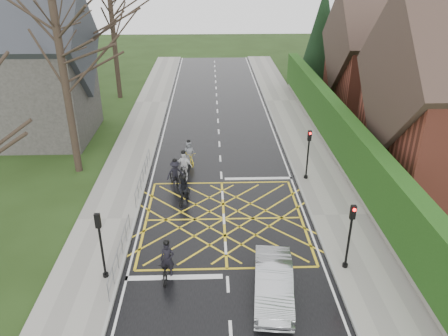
{
  "coord_description": "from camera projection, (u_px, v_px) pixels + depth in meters",
  "views": [
    {
      "loc": [
        -0.62,
        -19.12,
        12.22
      ],
      "look_at": [
        0.12,
        3.37,
        1.3
      ],
      "focal_mm": 35.0,
      "sensor_mm": 36.0,
      "label": 1
    }
  ],
  "objects": [
    {
      "name": "stone_wall",
      "position": [
        341.0,
        162.0,
        28.02
      ],
      "size": [
        0.5,
        38.0,
        0.7
      ],
      "primitive_type": "cube",
      "color": "slate",
      "rests_on": "ground"
    },
    {
      "name": "sidewalk_left",
      "position": [
        107.0,
        220.0,
        22.34
      ],
      "size": [
        3.0,
        80.0,
        0.15
      ],
      "primitive_type": "cube",
      "color": "gray",
      "rests_on": "ground"
    },
    {
      "name": "church",
      "position": [
        27.0,
        71.0,
        30.79
      ],
      "size": [
        8.8,
        7.8,
        11.0
      ],
      "color": "#2D2B28",
      "rests_on": "ground"
    },
    {
      "name": "road",
      "position": [
        224.0,
        219.0,
        22.54
      ],
      "size": [
        9.0,
        80.0,
        0.01
      ],
      "primitive_type": "cube",
      "color": "black",
      "rests_on": "ground"
    },
    {
      "name": "cyclist_rear",
      "position": [
        168.0,
        265.0,
        18.29
      ],
      "size": [
        0.79,
        1.88,
        1.79
      ],
      "rotation": [
        0.0,
        0.0,
        -0.09
      ],
      "color": "black",
      "rests_on": "ground"
    },
    {
      "name": "tree_far",
      "position": [
        112.0,
        19.0,
        38.92
      ],
      "size": [
        8.4,
        8.4,
        10.4
      ],
      "color": "black",
      "rests_on": "ground"
    },
    {
      "name": "cyclist_mid",
      "position": [
        175.0,
        176.0,
        25.49
      ],
      "size": [
        1.31,
        1.94,
        1.78
      ],
      "rotation": [
        0.0,
        0.0,
        0.41
      ],
      "color": "black",
      "rests_on": "ground"
    },
    {
      "name": "cyclist_front",
      "position": [
        184.0,
        169.0,
        26.22
      ],
      "size": [
        1.12,
        2.01,
        1.94
      ],
      "rotation": [
        0.0,
        0.0,
        -0.3
      ],
      "color": "black",
      "rests_on": "ground"
    },
    {
      "name": "traffic_light_ne",
      "position": [
        308.0,
        155.0,
        25.74
      ],
      "size": [
        0.24,
        0.31,
        3.21
      ],
      "rotation": [
        0.0,
        0.0,
        3.14
      ],
      "color": "black",
      "rests_on": "ground"
    },
    {
      "name": "sidewalk_right",
      "position": [
        339.0,
        216.0,
        22.69
      ],
      "size": [
        3.0,
        80.0,
        0.15
      ],
      "primitive_type": "cube",
      "color": "gray",
      "rests_on": "ground"
    },
    {
      "name": "hedge",
      "position": [
        345.0,
        136.0,
        27.25
      ],
      "size": [
        0.9,
        38.0,
        2.8
      ],
      "primitive_type": "cube",
      "color": "#1A3D10",
      "rests_on": "stone_wall"
    },
    {
      "name": "house_far",
      "position": [
        389.0,
        59.0,
        37.26
      ],
      "size": [
        9.8,
        8.8,
        10.3
      ],
      "color": "brown",
      "rests_on": "ground"
    },
    {
      "name": "cyclist_back",
      "position": [
        184.0,
        193.0,
        23.81
      ],
      "size": [
        0.92,
        1.68,
        1.62
      ],
      "rotation": [
        0.0,
        0.0,
        -0.31
      ],
      "color": "black",
      "rests_on": "ground"
    },
    {
      "name": "traffic_light_sw",
      "position": [
        102.0,
        247.0,
        17.63
      ],
      "size": [
        0.24,
        0.31,
        3.21
      ],
      "color": "black",
      "rests_on": "ground"
    },
    {
      "name": "ground",
      "position": [
        224.0,
        219.0,
        22.55
      ],
      "size": [
        120.0,
        120.0,
        0.0
      ],
      "primitive_type": "plane",
      "color": "black",
      "rests_on": "ground"
    },
    {
      "name": "cyclist_lead",
      "position": [
        189.0,
        155.0,
        28.35
      ],
      "size": [
        1.17,
        1.8,
        1.66
      ],
      "rotation": [
        0.0,
        0.0,
        0.37
      ],
      "color": "gold",
      "rests_on": "ground"
    },
    {
      "name": "tree_mid",
      "position": [
        77.0,
        13.0,
        31.07
      ],
      "size": [
        10.08,
        10.08,
        12.48
      ],
      "color": "black",
      "rests_on": "ground"
    },
    {
      "name": "conifer",
      "position": [
        322.0,
        36.0,
        44.06
      ],
      "size": [
        4.6,
        4.6,
        10.0
      ],
      "color": "black",
      "rests_on": "ground"
    },
    {
      "name": "traffic_light_se",
      "position": [
        349.0,
        238.0,
        18.19
      ],
      "size": [
        0.24,
        0.31,
        3.21
      ],
      "rotation": [
        0.0,
        0.0,
        3.14
      ],
      "color": "black",
      "rests_on": "ground"
    },
    {
      "name": "tree_near",
      "position": [
        59.0,
        43.0,
        24.22
      ],
      "size": [
        9.24,
        9.24,
        11.44
      ],
      "color": "black",
      "rests_on": "ground"
    },
    {
      "name": "railing_north",
      "position": [
        143.0,
        172.0,
        25.66
      ],
      "size": [
        0.05,
        6.04,
        1.03
      ],
      "color": "slate",
      "rests_on": "ground"
    },
    {
      "name": "railing_south",
      "position": [
        120.0,
        249.0,
        18.92
      ],
      "size": [
        0.05,
        5.04,
        1.03
      ],
      "color": "slate",
      "rests_on": "ground"
    },
    {
      "name": "car",
      "position": [
        273.0,
        283.0,
        17.1
      ],
      "size": [
        1.9,
        4.33,
        1.38
      ],
      "primitive_type": "imported",
      "rotation": [
        0.0,
        0.0,
        -0.11
      ],
      "color": "#A7A9AE",
      "rests_on": "ground"
    }
  ]
}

